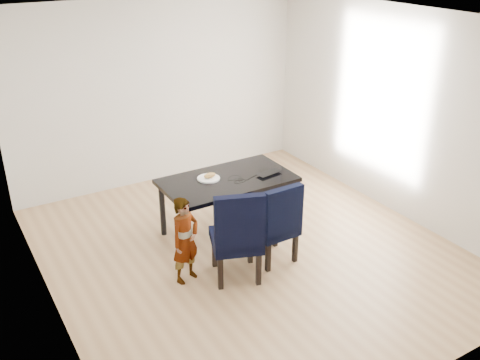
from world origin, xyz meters
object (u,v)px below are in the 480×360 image
dining_table (228,206)px  chair_left (236,232)px  plate (209,178)px  laptop (266,172)px  chair_right (273,221)px  child (185,240)px

dining_table → chair_left: size_ratio=1.47×
plate → laptop: bearing=-16.7°
chair_right → laptop: 0.81m
chair_left → laptop: 1.19m
chair_right → laptop: (0.36, 0.68, 0.27)m
chair_left → child: 0.55m
chair_right → dining_table: bearing=99.9°
laptop → chair_left: bearing=31.3°
dining_table → laptop: size_ratio=4.84×
child → laptop: (1.39, 0.55, 0.27)m
chair_left → laptop: size_ratio=3.29×
dining_table → plate: plate is taller
dining_table → plate: 0.45m
plate → laptop: (0.70, -0.21, 0.01)m
plate → dining_table: bearing=-28.1°
plate → chair_right: bearing=-68.7°
chair_left → chair_right: chair_left is taller
dining_table → chair_right: chair_right is taller
chair_right → laptop: bearing=61.5°
dining_table → chair_right: (0.14, -0.78, 0.12)m
dining_table → laptop: (0.50, -0.10, 0.39)m
plate → laptop: 0.74m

